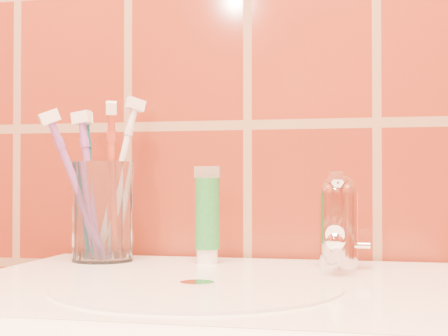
# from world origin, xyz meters

# --- Properties ---
(glass_tumbler) EXTENTS (0.10, 0.10, 0.14)m
(glass_tumbler) POSITION_xyz_m (-0.19, 1.11, 0.92)
(glass_tumbler) COLOR white
(glass_tumbler) RESTS_ON pedestal_sink
(toothpaste_tube) EXTENTS (0.04, 0.03, 0.13)m
(toothpaste_tube) POSITION_xyz_m (-0.04, 1.12, 0.91)
(toothpaste_tube) COLOR white
(toothpaste_tube) RESTS_ON pedestal_sink
(faucet) EXTENTS (0.05, 0.11, 0.12)m
(faucet) POSITION_xyz_m (0.14, 1.09, 0.91)
(faucet) COLOR white
(faucet) RESTS_ON pedestal_sink
(toothbrush_0) EXTENTS (0.11, 0.11, 0.22)m
(toothbrush_0) POSITION_xyz_m (-0.21, 1.12, 0.95)
(toothbrush_0) COLOR #0D5971
(toothbrush_0) RESTS_ON glass_tumbler
(toothbrush_1) EXTENTS (0.16, 0.15, 0.22)m
(toothbrush_1) POSITION_xyz_m (-0.21, 1.08, 0.95)
(toothbrush_1) COLOR #774698
(toothbrush_1) RESTS_ON glass_tumbler
(toothbrush_2) EXTENTS (0.06, 0.06, 0.21)m
(toothbrush_2) POSITION_xyz_m (-0.20, 1.10, 0.95)
(toothbrush_2) COLOR #894AA0
(toothbrush_2) RESTS_ON glass_tumbler
(toothbrush_3) EXTENTS (0.08, 0.12, 0.23)m
(toothbrush_3) POSITION_xyz_m (-0.17, 1.09, 0.96)
(toothbrush_3) COLOR #B94027
(toothbrush_3) RESTS_ON glass_tumbler
(toothbrush_4) EXTENTS (0.13, 0.12, 0.24)m
(toothbrush_4) POSITION_xyz_m (-0.17, 1.14, 0.96)
(toothbrush_4) COLOR silver
(toothbrush_4) RESTS_ON glass_tumbler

